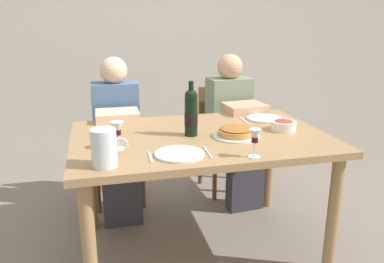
{
  "coord_description": "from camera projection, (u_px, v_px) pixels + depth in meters",
  "views": [
    {
      "loc": [
        -0.58,
        -2.12,
        1.44
      ],
      "look_at": [
        -0.06,
        -0.05,
        0.8
      ],
      "focal_mm": 36.11,
      "sensor_mm": 36.0,
      "label": 1
    }
  ],
  "objects": [
    {
      "name": "dinner_plate_right_setting",
      "position": [
        264.0,
        118.0,
        2.65
      ],
      "size": [
        0.24,
        0.24,
        0.01
      ],
      "primitive_type": "cylinder",
      "color": "silver",
      "rests_on": "dining_table"
    },
    {
      "name": "spoon_right_setting",
      "position": [
        244.0,
        120.0,
        2.62
      ],
      "size": [
        0.02,
        0.16,
        0.0
      ],
      "primitive_type": "cube",
      "rotation": [
        0.0,
        0.0,
        1.54
      ],
      "color": "silver",
      "rests_on": "dining_table"
    },
    {
      "name": "wine_glass_right_diner",
      "position": [
        117.0,
        130.0,
        2.04
      ],
      "size": [
        0.07,
        0.07,
        0.15
      ],
      "color": "silver",
      "rests_on": "dining_table"
    },
    {
      "name": "diner_left",
      "position": [
        118.0,
        133.0,
        2.84
      ],
      "size": [
        0.34,
        0.5,
        1.16
      ],
      "rotation": [
        0.0,
        0.0,
        3.13
      ],
      "color": "#4C6B93",
      "rests_on": "ground"
    },
    {
      "name": "ground_plane",
      "position": [
        199.0,
        246.0,
        2.52
      ],
      "size": [
        8.0,
        8.0,
        0.0
      ],
      "primitive_type": "plane",
      "color": "slate"
    },
    {
      "name": "diner_right",
      "position": [
        234.0,
        125.0,
        3.05
      ],
      "size": [
        0.36,
        0.52,
        1.16
      ],
      "rotation": [
        0.0,
        0.0,
        3.23
      ],
      "color": "gray",
      "rests_on": "ground"
    },
    {
      "name": "knife_right_setting",
      "position": [
        284.0,
        118.0,
        2.69
      ],
      "size": [
        0.03,
        0.18,
        0.0
      ],
      "primitive_type": "cube",
      "rotation": [
        0.0,
        0.0,
        1.69
      ],
      "color": "silver",
      "rests_on": "dining_table"
    },
    {
      "name": "chair_right",
      "position": [
        223.0,
        131.0,
        3.3
      ],
      "size": [
        0.43,
        0.43,
        0.87
      ],
      "rotation": [
        0.0,
        0.0,
        3.23
      ],
      "color": "brown",
      "rests_on": "ground"
    },
    {
      "name": "chair_left",
      "position": [
        117.0,
        139.0,
        3.09
      ],
      "size": [
        0.41,
        0.41,
        0.87
      ],
      "rotation": [
        0.0,
        0.0,
        3.13
      ],
      "color": "brown",
      "rests_on": "ground"
    },
    {
      "name": "dinner_plate_left_setting",
      "position": [
        179.0,
        154.0,
        1.97
      ],
      "size": [
        0.26,
        0.26,
        0.01
      ],
      "primitive_type": "cylinder",
      "color": "silver",
      "rests_on": "dining_table"
    },
    {
      "name": "wine_glass_left_diner",
      "position": [
        255.0,
        138.0,
        1.91
      ],
      "size": [
        0.06,
        0.06,
        0.15
      ],
      "color": "silver",
      "rests_on": "dining_table"
    },
    {
      "name": "fork_left_setting",
      "position": [
        150.0,
        157.0,
        1.93
      ],
      "size": [
        0.02,
        0.16,
        0.0
      ],
      "primitive_type": "cube",
      "rotation": [
        0.0,
        0.0,
        1.53
      ],
      "color": "silver",
      "rests_on": "dining_table"
    },
    {
      "name": "back_wall",
      "position": [
        144.0,
        20.0,
        4.35
      ],
      "size": [
        8.0,
        0.1,
        2.8
      ],
      "primitive_type": "cube",
      "color": "#B2ADA3",
      "rests_on": "ground"
    },
    {
      "name": "water_pitcher",
      "position": [
        104.0,
        150.0,
        1.8
      ],
      "size": [
        0.17,
        0.12,
        0.18
      ],
      "color": "silver",
      "rests_on": "dining_table"
    },
    {
      "name": "baked_tart",
      "position": [
        236.0,
        132.0,
        2.26
      ],
      "size": [
        0.28,
        0.28,
        0.06
      ],
      "color": "silver",
      "rests_on": "dining_table"
    },
    {
      "name": "salad_bowl",
      "position": [
        284.0,
        125.0,
        2.39
      ],
      "size": [
        0.15,
        0.15,
        0.07
      ],
      "color": "white",
      "rests_on": "dining_table"
    },
    {
      "name": "knife_left_setting",
      "position": [
        208.0,
        152.0,
        2.0
      ],
      "size": [
        0.02,
        0.18,
        0.0
      ],
      "primitive_type": "cube",
      "rotation": [
        0.0,
        0.0,
        1.52
      ],
      "color": "silver",
      "rests_on": "dining_table"
    },
    {
      "name": "dining_table",
      "position": [
        200.0,
        150.0,
        2.33
      ],
      "size": [
        1.5,
        1.0,
        0.76
      ],
      "color": "#9E7A51",
      "rests_on": "ground"
    },
    {
      "name": "wine_bottle",
      "position": [
        191.0,
        112.0,
        2.26
      ],
      "size": [
        0.08,
        0.08,
        0.32
      ],
      "color": "black",
      "rests_on": "dining_table"
    }
  ]
}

